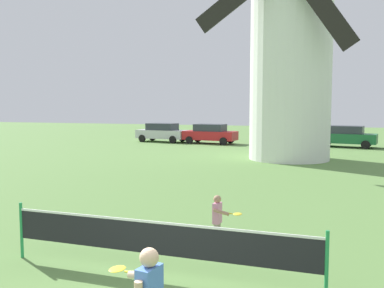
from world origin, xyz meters
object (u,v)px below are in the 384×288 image
at_px(parked_car_green, 346,136).
at_px(windmill, 291,34).
at_px(parked_car_blue, 283,135).
at_px(parked_car_red, 210,133).
at_px(parked_car_silver, 162,132).
at_px(tennis_net, 155,238).
at_px(player_far, 218,217).

bearing_deg(parked_car_green, windmill, -110.22).
distance_m(windmill, parked_car_blue, 10.22).
bearing_deg(parked_car_green, parked_car_red, -177.67).
relative_size(parked_car_red, parked_car_blue, 0.97).
xyz_separation_m(parked_car_silver, parked_car_red, (4.28, -0.29, -0.00)).
height_order(parked_car_blue, parked_car_green, same).
height_order(tennis_net, parked_car_blue, parked_car_blue).
xyz_separation_m(windmill, parked_car_green, (3.20, 8.68, -6.16)).
xyz_separation_m(parked_car_silver, parked_car_blue, (10.05, -0.50, 0.00)).
relative_size(parked_car_red, parked_car_green, 0.99).
height_order(tennis_net, parked_car_red, parked_car_red).
distance_m(parked_car_red, parked_car_green, 10.27).
height_order(windmill, parked_car_green, windmill).
height_order(windmill, parked_car_silver, windmill).
bearing_deg(parked_car_red, player_far, -73.15).
relative_size(tennis_net, player_far, 5.24).
height_order(parked_car_silver, parked_car_blue, same).
bearing_deg(tennis_net, parked_car_red, 104.38).
bearing_deg(tennis_net, parked_car_blue, 91.87).
xyz_separation_m(tennis_net, player_far, (0.63, 1.90, -0.06)).
bearing_deg(parked_car_blue, parked_car_green, 7.97).
xyz_separation_m(parked_car_red, parked_car_blue, (5.77, -0.21, 0.00)).
height_order(player_far, parked_car_green, parked_car_green).
bearing_deg(parked_car_blue, tennis_net, -88.13).
bearing_deg(parked_car_red, parked_car_green, 2.33).
xyz_separation_m(parked_car_blue, parked_car_green, (4.49, 0.63, -0.00)).
xyz_separation_m(player_far, parked_car_silver, (-11.51, 24.15, 0.18)).
height_order(tennis_net, parked_car_silver, parked_car_silver).
relative_size(parked_car_blue, parked_car_green, 1.02).
distance_m(player_far, parked_car_green, 24.46).
xyz_separation_m(parked_car_silver, parked_car_green, (14.54, 0.13, -0.00)).
bearing_deg(parked_car_green, parked_car_blue, -172.03).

